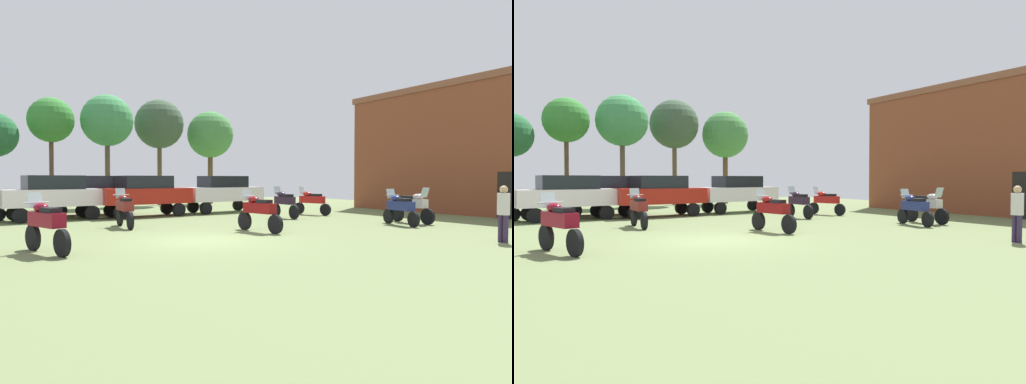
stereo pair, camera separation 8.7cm
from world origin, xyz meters
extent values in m
cube|color=#69794A|center=(0.00, 0.00, 0.01)|extent=(44.00, 52.00, 0.02)
cube|color=brown|center=(18.00, 1.15, 3.32)|extent=(6.00, 15.97, 6.65)
cube|color=brown|center=(18.00, 1.15, 6.82)|extent=(6.12, 16.29, 0.35)
cube|color=black|center=(15.03, -0.90, 1.10)|extent=(0.08, 1.20, 2.20)
cylinder|color=black|center=(-4.56, 0.60, 0.35)|extent=(0.32, 0.67, 0.67)
cylinder|color=black|center=(-4.08, -0.88, 0.35)|extent=(0.32, 0.67, 0.67)
cube|color=maroon|center=(-4.32, -0.14, 0.87)|extent=(0.75, 1.37, 0.36)
ellipsoid|color=maroon|center=(-4.41, 0.15, 1.15)|extent=(0.45, 0.55, 0.24)
cube|color=black|center=(-4.25, -0.36, 1.11)|extent=(0.46, 0.63, 0.12)
cube|color=silver|center=(-4.51, 0.46, 1.33)|extent=(0.39, 0.26, 0.39)
cylinder|color=#B7B7BC|center=(-4.48, 0.37, 1.27)|extent=(0.60, 0.22, 0.04)
cylinder|color=black|center=(8.66, 6.64, 0.32)|extent=(0.28, 0.61, 0.60)
cylinder|color=black|center=(9.11, 5.07, 0.32)|extent=(0.28, 0.61, 0.60)
cube|color=red|center=(8.89, 5.86, 0.80)|extent=(0.73, 1.43, 0.36)
ellipsoid|color=red|center=(8.80, 6.16, 1.08)|extent=(0.44, 0.55, 0.24)
cube|color=black|center=(8.95, 5.62, 1.04)|extent=(0.44, 0.62, 0.12)
cube|color=silver|center=(8.70, 6.49, 1.26)|extent=(0.39, 0.25, 0.39)
cylinder|color=#B7B7BC|center=(8.73, 6.39, 1.20)|extent=(0.61, 0.21, 0.04)
cylinder|color=black|center=(-0.99, 5.60, 0.34)|extent=(0.14, 0.65, 0.65)
cylinder|color=black|center=(-1.04, 4.00, 0.34)|extent=(0.14, 0.65, 0.65)
cube|color=maroon|center=(-1.02, 4.80, 0.85)|extent=(0.40, 1.37, 0.36)
ellipsoid|color=maroon|center=(-1.01, 5.10, 1.13)|extent=(0.33, 0.49, 0.24)
cube|color=black|center=(-1.02, 4.56, 1.09)|extent=(0.32, 0.57, 0.12)
cube|color=silver|center=(-1.00, 5.44, 1.31)|extent=(0.36, 0.16, 0.39)
cylinder|color=#B7B7BC|center=(-1.00, 5.34, 1.25)|extent=(0.62, 0.06, 0.04)
cylinder|color=black|center=(6.55, 5.75, 0.35)|extent=(0.13, 0.65, 0.65)
cylinder|color=black|center=(6.57, 4.29, 0.35)|extent=(0.13, 0.65, 0.65)
cube|color=#2D1C30|center=(6.56, 5.02, 0.85)|extent=(0.38, 1.24, 0.36)
ellipsoid|color=#2D1C30|center=(6.56, 5.30, 1.13)|extent=(0.33, 0.48, 0.24)
cube|color=black|center=(6.57, 4.80, 1.09)|extent=(0.31, 0.56, 0.12)
cube|color=silver|center=(6.56, 5.61, 1.31)|extent=(0.36, 0.16, 0.39)
cylinder|color=#B7B7BC|center=(6.56, 5.51, 1.25)|extent=(0.62, 0.04, 0.04)
cylinder|color=black|center=(2.47, 1.76, 0.35)|extent=(0.21, 0.66, 0.65)
cylinder|color=black|center=(2.71, 0.14, 0.35)|extent=(0.21, 0.66, 0.65)
cube|color=maroon|center=(2.59, 0.95, 0.85)|extent=(0.56, 1.43, 0.36)
ellipsoid|color=maroon|center=(2.54, 1.26, 1.13)|extent=(0.39, 0.52, 0.24)
cube|color=black|center=(2.62, 0.71, 1.09)|extent=(0.38, 0.60, 0.12)
cube|color=silver|center=(2.49, 1.61, 1.31)|extent=(0.38, 0.20, 0.39)
cylinder|color=#B7B7BC|center=(2.50, 1.50, 1.25)|extent=(0.62, 0.13, 0.04)
cylinder|color=black|center=(8.73, 0.66, 0.32)|extent=(0.25, 0.61, 0.60)
cylinder|color=black|center=(8.37, -0.90, 0.32)|extent=(0.25, 0.61, 0.60)
cube|color=navy|center=(8.55, -0.12, 0.80)|extent=(0.66, 1.41, 0.36)
ellipsoid|color=navy|center=(8.62, 0.18, 1.08)|extent=(0.42, 0.54, 0.24)
cube|color=black|center=(8.50, -0.35, 1.04)|extent=(0.42, 0.61, 0.12)
cube|color=silver|center=(8.70, 0.51, 1.26)|extent=(0.39, 0.23, 0.39)
cylinder|color=#B7B7BC|center=(8.68, 0.41, 1.20)|extent=(0.61, 0.18, 0.04)
cylinder|color=black|center=(9.62, -0.58, 0.35)|extent=(0.17, 0.66, 0.65)
cylinder|color=black|center=(9.74, 1.05, 0.35)|extent=(0.17, 0.66, 0.65)
cube|color=silver|center=(9.68, 0.24, 0.85)|extent=(0.46, 1.41, 0.36)
ellipsoid|color=silver|center=(9.66, -0.07, 1.13)|extent=(0.35, 0.50, 0.24)
cube|color=black|center=(9.70, 0.48, 1.09)|extent=(0.34, 0.58, 0.12)
cube|color=silver|center=(9.63, -0.42, 1.31)|extent=(0.37, 0.18, 0.39)
cylinder|color=#B7B7BC|center=(9.64, -0.32, 1.25)|extent=(0.62, 0.08, 0.04)
cylinder|color=black|center=(-0.18, 8.49, 0.34)|extent=(0.65, 0.26, 0.64)
cylinder|color=black|center=(-0.27, 9.93, 0.34)|extent=(0.65, 0.26, 0.64)
cylinder|color=black|center=(2.74, 8.68, 0.34)|extent=(0.65, 0.26, 0.64)
cylinder|color=black|center=(2.65, 10.11, 0.34)|extent=(0.65, 0.26, 0.64)
cube|color=#A21C12|center=(1.24, 9.30, 1.03)|extent=(4.41, 2.07, 0.75)
cube|color=black|center=(1.24, 9.30, 1.71)|extent=(2.46, 1.73, 0.61)
cylinder|color=black|center=(4.33, 8.92, 0.34)|extent=(0.65, 0.26, 0.64)
cylinder|color=black|center=(4.24, 10.36, 0.34)|extent=(0.65, 0.26, 0.64)
cylinder|color=black|center=(7.25, 9.10, 0.34)|extent=(0.65, 0.26, 0.64)
cylinder|color=black|center=(7.16, 10.54, 0.34)|extent=(0.65, 0.26, 0.64)
cube|color=silver|center=(5.75, 9.73, 1.03)|extent=(4.40, 2.06, 0.75)
cube|color=black|center=(5.75, 9.73, 1.71)|extent=(2.46, 1.73, 0.61)
cylinder|color=black|center=(-4.24, 8.64, 0.34)|extent=(0.66, 0.28, 0.64)
cylinder|color=black|center=(-4.38, 10.07, 0.34)|extent=(0.66, 0.28, 0.64)
cylinder|color=black|center=(-1.33, 8.93, 0.34)|extent=(0.66, 0.28, 0.64)
cylinder|color=black|center=(-1.47, 10.36, 0.34)|extent=(0.66, 0.28, 0.64)
cube|color=silver|center=(-2.86, 9.50, 1.03)|extent=(4.46, 2.21, 0.75)
cube|color=black|center=(-2.86, 9.50, 1.71)|extent=(2.51, 1.81, 0.61)
cylinder|color=black|center=(-2.35, 11.09, 0.34)|extent=(0.66, 0.30, 0.64)
cylinder|color=black|center=(-2.16, 12.51, 0.34)|extent=(0.66, 0.30, 0.64)
cylinder|color=black|center=(0.54, 10.69, 0.34)|extent=(0.66, 0.30, 0.64)
cylinder|color=black|center=(0.74, 12.12, 0.34)|extent=(0.66, 0.30, 0.64)
cube|color=maroon|center=(-0.81, 11.60, 1.03)|extent=(4.50, 2.36, 0.75)
cube|color=black|center=(-0.81, 11.60, 1.71)|extent=(2.56, 1.89, 0.61)
cylinder|color=#322444|center=(7.21, -5.07, 0.42)|extent=(0.14, 0.14, 0.80)
cylinder|color=#322444|center=(7.24, -4.90, 0.42)|extent=(0.14, 0.14, 0.80)
cylinder|color=silver|center=(7.22, -4.98, 1.14)|extent=(0.40, 0.40, 0.63)
sphere|color=tan|center=(7.22, -4.98, 1.56)|extent=(0.22, 0.22, 0.22)
cylinder|color=brown|center=(1.41, 17.36, 2.44)|extent=(0.31, 0.31, 4.84)
sphere|color=#3C8A4C|center=(1.41, 17.36, 5.60)|extent=(3.28, 3.28, 3.28)
cylinder|color=brown|center=(9.10, 18.14, 2.20)|extent=(0.37, 0.37, 4.36)
sphere|color=#428541|center=(9.10, 18.14, 5.16)|extent=(3.44, 3.44, 3.44)
cylinder|color=brown|center=(5.19, 18.21, 2.48)|extent=(0.31, 0.31, 4.91)
sphere|color=#395139|center=(5.19, 18.21, 5.70)|extent=(3.40, 3.40, 3.40)
cylinder|color=brown|center=(-1.87, 17.56, 2.42)|extent=(0.26, 0.26, 4.81)
sphere|color=#347E30|center=(-1.87, 17.56, 5.43)|extent=(2.71, 2.71, 2.71)
camera|label=1|loc=(-5.78, -12.30, 1.87)|focal=31.69mm
camera|label=2|loc=(-5.71, -12.35, 1.87)|focal=31.69mm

